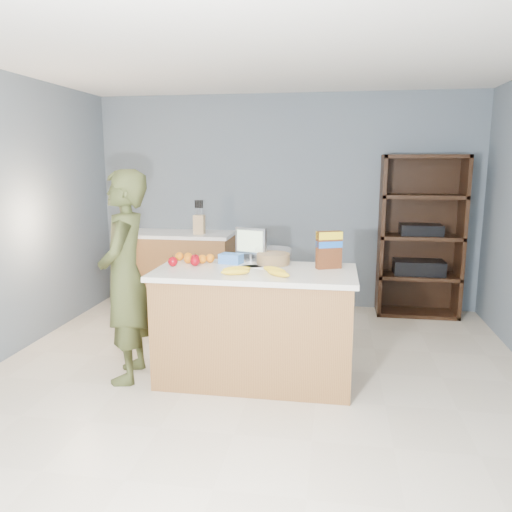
# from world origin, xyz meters

# --- Properties ---
(floor) EXTENTS (4.50, 5.00, 0.02)m
(floor) POSITION_xyz_m (0.00, 0.00, 0.00)
(floor) COLOR beige
(floor) RESTS_ON ground
(walls) EXTENTS (4.52, 5.02, 2.51)m
(walls) POSITION_xyz_m (0.00, 0.00, 1.65)
(walls) COLOR slate
(walls) RESTS_ON ground
(counter_peninsula) EXTENTS (1.56, 0.76, 0.90)m
(counter_peninsula) POSITION_xyz_m (0.00, 0.30, 0.42)
(counter_peninsula) COLOR brown
(counter_peninsula) RESTS_ON ground
(back_cabinet) EXTENTS (1.24, 0.62, 0.90)m
(back_cabinet) POSITION_xyz_m (-1.20, 2.20, 0.45)
(back_cabinet) COLOR brown
(back_cabinet) RESTS_ON ground
(shelving_unit) EXTENTS (0.90, 0.40, 1.80)m
(shelving_unit) POSITION_xyz_m (1.55, 2.35, 0.86)
(shelving_unit) COLOR black
(shelving_unit) RESTS_ON ground
(person) EXTENTS (0.50, 0.67, 1.67)m
(person) POSITION_xyz_m (-1.01, 0.17, 0.84)
(person) COLOR #393E1D
(person) RESTS_ON ground
(knife_block) EXTENTS (0.12, 0.10, 0.31)m
(knife_block) POSITION_xyz_m (-0.95, 2.11, 1.02)
(knife_block) COLOR tan
(knife_block) RESTS_ON back_cabinet
(envelopes) EXTENTS (0.31, 0.20, 0.00)m
(envelopes) POSITION_xyz_m (-0.04, 0.41, 0.90)
(envelopes) COLOR white
(envelopes) RESTS_ON counter_peninsula
(bananas) EXTENTS (0.54, 0.28, 0.05)m
(bananas) POSITION_xyz_m (0.03, 0.15, 0.92)
(bananas) COLOR yellow
(bananas) RESTS_ON counter_peninsula
(apples) EXTENTS (0.25, 0.21, 0.08)m
(apples) POSITION_xyz_m (-0.56, 0.38, 0.94)
(apples) COLOR #91040E
(apples) RESTS_ON counter_peninsula
(oranges) EXTENTS (0.35, 0.17, 0.07)m
(oranges) POSITION_xyz_m (-0.55, 0.51, 0.94)
(oranges) COLOR orange
(oranges) RESTS_ON counter_peninsula
(blue_carton) EXTENTS (0.20, 0.16, 0.08)m
(blue_carton) POSITION_xyz_m (-0.24, 0.52, 0.94)
(blue_carton) COLOR blue
(blue_carton) RESTS_ON counter_peninsula
(salad_bowl) EXTENTS (0.30, 0.30, 0.13)m
(salad_bowl) POSITION_xyz_m (0.11, 0.54, 0.96)
(salad_bowl) COLOR #267219
(salad_bowl) RESTS_ON counter_peninsula
(tv) EXTENTS (0.28, 0.12, 0.28)m
(tv) POSITION_xyz_m (-0.09, 0.63, 1.06)
(tv) COLOR silver
(tv) RESTS_ON counter_peninsula
(cereal_box) EXTENTS (0.21, 0.14, 0.29)m
(cereal_box) POSITION_xyz_m (0.56, 0.44, 1.07)
(cereal_box) COLOR #592B14
(cereal_box) RESTS_ON counter_peninsula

